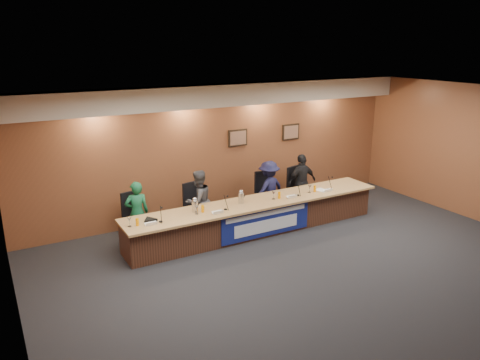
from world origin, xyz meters
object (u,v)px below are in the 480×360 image
object	(u,v)px
dais_body	(256,217)
panelist_d	(302,182)
panelist_b	(198,201)
carafe_mid	(241,198)
speakerphone	(150,220)
office_chair_d	(299,190)
banner	(266,222)
office_chair_b	(197,209)
panelist_c	(269,189)
office_chair_c	(266,196)
panelist_a	(137,213)
office_chair_a	(136,221)
carafe_left	(195,206)

from	to	relation	value
dais_body	panelist_d	xyz separation A→B (m)	(1.77, 0.72, 0.37)
dais_body	panelist_b	xyz separation A→B (m)	(-1.09, 0.72, 0.36)
dais_body	carafe_mid	bearing A→B (deg)	178.12
speakerphone	office_chair_d	bearing A→B (deg)	11.10
banner	office_chair_b	world-z (taller)	banner
panelist_c	office_chair_c	size ratio (longest dim) A/B	2.90
panelist_a	office_chair_a	bearing A→B (deg)	-82.50
panelist_a	carafe_mid	size ratio (longest dim) A/B	5.63
office_chair_a	carafe_left	xyz separation A→B (m)	(1.02, -0.80, 0.39)
banner	office_chair_a	xyz separation A→B (m)	(-2.50, 1.23, 0.10)
office_chair_a	office_chair_b	size ratio (longest dim) A/B	1.00
banner	panelist_c	bearing A→B (deg)	55.24
dais_body	panelist_c	distance (m)	1.12
banner	office_chair_c	distance (m)	1.47
speakerphone	office_chair_b	bearing A→B (deg)	31.00
office_chair_b	office_chair_c	distance (m)	1.88
banner	office_chair_a	size ratio (longest dim) A/B	4.58
banner	panelist_c	size ratio (longest dim) A/B	1.58
panelist_a	panelist_c	distance (m)	3.29
office_chair_d	panelist_c	bearing A→B (deg)	169.96
carafe_left	carafe_mid	size ratio (longest dim) A/B	1.02
panelist_a	carafe_left	distance (m)	1.25
banner	carafe_mid	size ratio (longest dim) A/B	9.03
panelist_d	carafe_left	bearing A→B (deg)	9.98
panelist_a	office_chair_a	size ratio (longest dim) A/B	2.86
speakerphone	carafe_mid	bearing A→B (deg)	0.80
panelist_d	carafe_mid	xyz separation A→B (m)	(-2.16, -0.70, 0.15)
office_chair_b	panelist_b	bearing A→B (deg)	-101.65
panelist_b	office_chair_d	size ratio (longest dim) A/B	2.95
panelist_b	carafe_mid	xyz separation A→B (m)	(0.70, -0.70, 0.16)
banner	panelist_b	world-z (taller)	panelist_b
panelist_c	speakerphone	world-z (taller)	panelist_c
office_chair_a	carafe_left	size ratio (longest dim) A/B	1.94
office_chair_a	speakerphone	bearing A→B (deg)	-98.73
carafe_left	speakerphone	xyz separation A→B (m)	(-0.99, -0.03, -0.10)
panelist_c	panelist_b	bearing A→B (deg)	-12.89
office_chair_d	carafe_left	distance (m)	3.38
carafe_left	carafe_mid	xyz separation A→B (m)	(1.09, -0.00, -0.00)
panelist_d	office_chair_a	world-z (taller)	panelist_d
panelist_d	office_chair_c	xyz separation A→B (m)	(-0.99, 0.10, -0.24)
office_chair_b	office_chair_c	bearing A→B (deg)	-11.65
banner	speakerphone	bearing A→B (deg)	170.86
carafe_mid	panelist_d	bearing A→B (deg)	18.04
office_chair_b	office_chair_c	xyz separation A→B (m)	(1.88, 0.00, 0.00)
office_chair_c	office_chair_d	distance (m)	0.99
panelist_b	speakerphone	xyz separation A→B (m)	(-1.39, -0.73, 0.07)
panelist_a	carafe_mid	bearing A→B (deg)	169.03
carafe_mid	speakerphone	xyz separation A→B (m)	(-2.09, -0.03, -0.10)
panelist_b	carafe_left	size ratio (longest dim) A/B	5.72
office_chair_b	carafe_mid	world-z (taller)	carafe_mid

